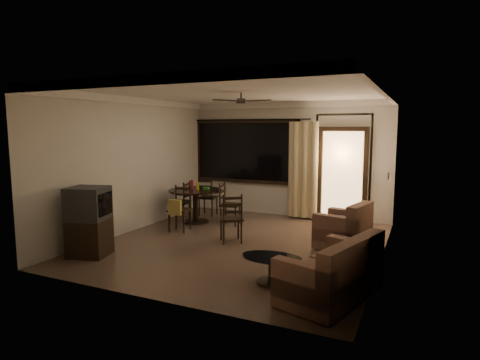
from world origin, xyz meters
The scene contains 12 objects.
ground centered at (0.00, 0.00, 0.00)m, with size 5.50×5.50×0.00m, color #7F6651.
room_shell centered at (0.59, 1.77, 1.83)m, with size 5.50×6.70×5.50m.
dining_table centered at (-1.69, 1.17, 0.60)m, with size 1.22×1.22×0.98m.
dining_chair_west centered at (-2.04, 1.05, 0.28)m, with size 0.47×0.47×0.95m.
dining_chair_east centered at (-0.86, 1.28, 0.28)m, with size 0.47×0.47×0.95m.
dining_chair_south centered at (-1.57, 0.32, 0.31)m, with size 0.47×0.52×0.95m.
dining_chair_north centered at (-1.80, 1.94, 0.28)m, with size 0.47×0.47×0.95m.
tv_cabinet centered at (-2.05, -1.72, 0.59)m, with size 0.74×0.70×1.18m.
sofa centered at (2.11, -1.77, 0.32)m, with size 1.18×1.65×0.79m.
armchair centered at (1.84, 0.49, 0.34)m, with size 0.98×0.98×0.83m.
coffee_table centered at (1.20, -1.60, 0.25)m, with size 0.87×0.52×0.38m.
side_chair centered at (-0.22, 0.03, 0.28)m, with size 0.58×0.58×0.95m.
Camera 1 is at (3.05, -6.70, 2.15)m, focal length 30.00 mm.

